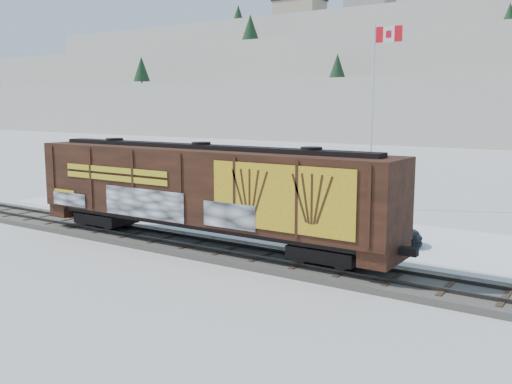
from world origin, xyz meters
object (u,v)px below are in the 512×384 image
Objects in this scene: flagpole at (373,142)px; hopper_railcar at (202,188)px; car_white at (213,204)px; car_dark at (373,230)px; car_silver at (255,206)px.

hopper_railcar is at bearing -99.05° from flagpole.
car_dark is at bearing -95.80° from car_white.
car_silver is 0.94× the size of car_white.
car_dark is at bearing -67.16° from flagpole.
hopper_railcar is 4.05× the size of car_dark.
car_dark is at bearing -100.21° from car_silver.
flagpole is (2.40, 15.06, 1.49)m from hopper_railcar.
car_silver reaches higher than car_dark.
flagpole is 2.70× the size of car_silver.
hopper_railcar is 15.33m from flagpole.
flagpole reaches higher than car_dark.
car_dark is (6.40, 5.57, -2.30)m from hopper_railcar.
car_silver is at bearing -66.00° from car_white.
car_silver is (-4.60, -7.21, -3.73)m from flagpole.
flagpole is 2.54× the size of car_white.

